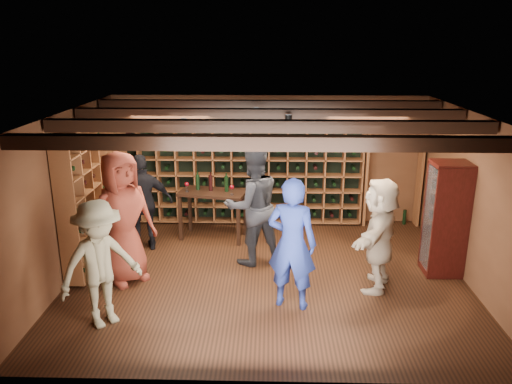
{
  "coord_description": "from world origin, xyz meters",
  "views": [
    {
      "loc": [
        0.02,
        -7.02,
        3.52
      ],
      "look_at": [
        -0.18,
        0.2,
        1.3
      ],
      "focal_mm": 35.0,
      "sensor_mm": 36.0,
      "label": 1
    }
  ],
  "objects_px": {
    "man_blue_shirt": "(292,244)",
    "tasting_table": "(213,197)",
    "man_grey_suit": "(253,206)",
    "guest_khaki": "(100,264)",
    "guest_woman_black": "(143,203)",
    "guest_red_floral": "(123,218)",
    "display_cabinet": "(445,221)",
    "guest_beige": "(379,234)"
  },
  "relations": [
    {
      "from": "guest_khaki",
      "to": "tasting_table",
      "type": "distance_m",
      "value": 3.12
    },
    {
      "from": "man_blue_shirt",
      "to": "tasting_table",
      "type": "height_order",
      "value": "man_blue_shirt"
    },
    {
      "from": "man_grey_suit",
      "to": "guest_red_floral",
      "type": "height_order",
      "value": "guest_red_floral"
    },
    {
      "from": "guest_woman_black",
      "to": "guest_beige",
      "type": "height_order",
      "value": "guest_woman_black"
    },
    {
      "from": "man_blue_shirt",
      "to": "guest_woman_black",
      "type": "relative_size",
      "value": 1.08
    },
    {
      "from": "guest_red_floral",
      "to": "guest_khaki",
      "type": "xyz_separation_m",
      "value": [
        0.05,
        -1.22,
        -0.17
      ]
    },
    {
      "from": "guest_khaki",
      "to": "man_grey_suit",
      "type": "bearing_deg",
      "value": 3.02
    },
    {
      "from": "guest_khaki",
      "to": "tasting_table",
      "type": "xyz_separation_m",
      "value": [
        1.08,
        2.93,
        -0.05
      ]
    },
    {
      "from": "display_cabinet",
      "to": "guest_woman_black",
      "type": "height_order",
      "value": "display_cabinet"
    },
    {
      "from": "guest_beige",
      "to": "tasting_table",
      "type": "relative_size",
      "value": 1.31
    },
    {
      "from": "guest_woman_black",
      "to": "guest_khaki",
      "type": "height_order",
      "value": "guest_woman_black"
    },
    {
      "from": "guest_khaki",
      "to": "guest_beige",
      "type": "bearing_deg",
      "value": -26.59
    },
    {
      "from": "man_grey_suit",
      "to": "tasting_table",
      "type": "relative_size",
      "value": 1.52
    },
    {
      "from": "display_cabinet",
      "to": "guest_khaki",
      "type": "bearing_deg",
      "value": -161.52
    },
    {
      "from": "guest_khaki",
      "to": "display_cabinet",
      "type": "bearing_deg",
      "value": -24.54
    },
    {
      "from": "man_blue_shirt",
      "to": "man_grey_suit",
      "type": "distance_m",
      "value": 1.5
    },
    {
      "from": "guest_red_floral",
      "to": "man_grey_suit",
      "type": "bearing_deg",
      "value": -25.27
    },
    {
      "from": "guest_red_floral",
      "to": "guest_woman_black",
      "type": "distance_m",
      "value": 1.18
    },
    {
      "from": "guest_red_floral",
      "to": "tasting_table",
      "type": "relative_size",
      "value": 1.56
    },
    {
      "from": "man_blue_shirt",
      "to": "guest_beige",
      "type": "bearing_deg",
      "value": -140.54
    },
    {
      "from": "guest_red_floral",
      "to": "guest_khaki",
      "type": "bearing_deg",
      "value": -133.14
    },
    {
      "from": "guest_red_floral",
      "to": "man_blue_shirt",
      "type": "bearing_deg",
      "value": -61.23
    },
    {
      "from": "man_blue_shirt",
      "to": "man_grey_suit",
      "type": "height_order",
      "value": "man_grey_suit"
    },
    {
      "from": "man_grey_suit",
      "to": "guest_woman_black",
      "type": "relative_size",
      "value": 1.15
    },
    {
      "from": "guest_khaki",
      "to": "guest_woman_black",
      "type": "bearing_deg",
      "value": 48.0
    },
    {
      "from": "display_cabinet",
      "to": "guest_khaki",
      "type": "distance_m",
      "value": 5.06
    },
    {
      "from": "guest_beige",
      "to": "display_cabinet",
      "type": "bearing_deg",
      "value": 136.51
    },
    {
      "from": "guest_woman_black",
      "to": "guest_khaki",
      "type": "xyz_separation_m",
      "value": [
        0.04,
        -2.39,
        -0.01
      ]
    },
    {
      "from": "man_grey_suit",
      "to": "display_cabinet",
      "type": "bearing_deg",
      "value": 151.98
    },
    {
      "from": "display_cabinet",
      "to": "guest_woman_black",
      "type": "relative_size",
      "value": 1.04
    },
    {
      "from": "man_grey_suit",
      "to": "tasting_table",
      "type": "xyz_separation_m",
      "value": [
        -0.76,
        1.02,
        -0.18
      ]
    },
    {
      "from": "man_blue_shirt",
      "to": "tasting_table",
      "type": "bearing_deg",
      "value": -45.49
    },
    {
      "from": "guest_woman_black",
      "to": "guest_khaki",
      "type": "distance_m",
      "value": 2.39
    },
    {
      "from": "man_blue_shirt",
      "to": "guest_khaki",
      "type": "relative_size",
      "value": 1.1
    },
    {
      "from": "guest_woman_black",
      "to": "tasting_table",
      "type": "bearing_deg",
      "value": -171.33
    },
    {
      "from": "guest_beige",
      "to": "man_grey_suit",
      "type": "bearing_deg",
      "value": -92.56
    },
    {
      "from": "guest_woman_black",
      "to": "tasting_table",
      "type": "relative_size",
      "value": 1.32
    },
    {
      "from": "guest_red_floral",
      "to": "guest_woman_black",
      "type": "xyz_separation_m",
      "value": [
        0.01,
        1.17,
        -0.15
      ]
    },
    {
      "from": "guest_woman_black",
      "to": "guest_beige",
      "type": "distance_m",
      "value": 3.95
    },
    {
      "from": "man_blue_shirt",
      "to": "tasting_table",
      "type": "relative_size",
      "value": 1.43
    },
    {
      "from": "display_cabinet",
      "to": "man_blue_shirt",
      "type": "bearing_deg",
      "value": -155.64
    },
    {
      "from": "guest_red_floral",
      "to": "display_cabinet",
      "type": "bearing_deg",
      "value": -40.91
    }
  ]
}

